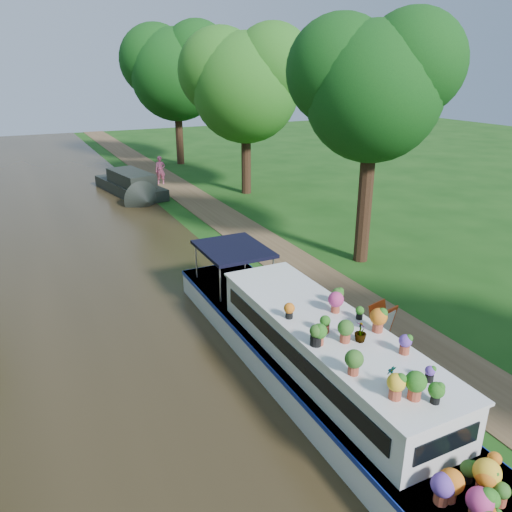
{
  "coord_description": "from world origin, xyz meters",
  "views": [
    {
      "loc": [
        -7.88,
        -11.54,
        7.1
      ],
      "look_at": [
        -1.18,
        2.12,
        1.3
      ],
      "focal_mm": 35.0,
      "sensor_mm": 36.0,
      "label": 1
    }
  ],
  "objects_px": {
    "sandwich_board": "(382,326)",
    "pedestrian_pink": "(160,170)",
    "second_boat": "(132,185)",
    "plant_boat": "(326,364)"
  },
  "relations": [
    {
      "from": "sandwich_board",
      "to": "pedestrian_pink",
      "type": "xyz_separation_m",
      "value": [
        0.13,
        21.87,
        0.39
      ]
    },
    {
      "from": "plant_boat",
      "to": "sandwich_board",
      "type": "relative_size",
      "value": 12.37
    },
    {
      "from": "sandwich_board",
      "to": "pedestrian_pink",
      "type": "relative_size",
      "value": 0.62
    },
    {
      "from": "second_boat",
      "to": "pedestrian_pink",
      "type": "xyz_separation_m",
      "value": [
        2.33,
        1.97,
        0.36
      ]
    },
    {
      "from": "plant_boat",
      "to": "second_boat",
      "type": "bearing_deg",
      "value": 88.65
    },
    {
      "from": "plant_boat",
      "to": "sandwich_board",
      "type": "bearing_deg",
      "value": 26.09
    },
    {
      "from": "sandwich_board",
      "to": "pedestrian_pink",
      "type": "distance_m",
      "value": 21.87
    },
    {
      "from": "plant_boat",
      "to": "sandwich_board",
      "type": "height_order",
      "value": "plant_boat"
    },
    {
      "from": "second_boat",
      "to": "plant_boat",
      "type": "bearing_deg",
      "value": -101.39
    },
    {
      "from": "pedestrian_pink",
      "to": "sandwich_board",
      "type": "bearing_deg",
      "value": -66.85
    }
  ]
}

